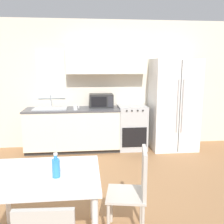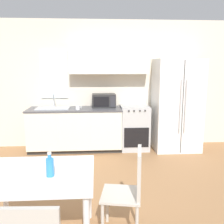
{
  "view_description": "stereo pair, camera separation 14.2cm",
  "coord_description": "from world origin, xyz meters",
  "px_view_note": "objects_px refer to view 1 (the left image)",
  "views": [
    {
      "loc": [
        -0.01,
        -3.21,
        1.76
      ],
      "look_at": [
        0.38,
        0.54,
        1.05
      ],
      "focal_mm": 40.0,
      "sensor_mm": 36.0,
      "label": 1
    },
    {
      "loc": [
        0.13,
        -3.22,
        1.76
      ],
      "look_at": [
        0.38,
        0.54,
        1.05
      ],
      "focal_mm": 40.0,
      "sensor_mm": 36.0,
      "label": 2
    }
  ],
  "objects_px": {
    "microwave": "(101,101)",
    "dining_chair_side": "(136,186)",
    "oven_range": "(132,127)",
    "coffee_mug": "(76,108)",
    "dining_table": "(44,184)",
    "drink_bottle": "(56,167)",
    "refrigerator": "(173,105)"
  },
  "relations": [
    {
      "from": "microwave",
      "to": "dining_chair_side",
      "type": "height_order",
      "value": "microwave"
    },
    {
      "from": "oven_range",
      "to": "coffee_mug",
      "type": "relative_size",
      "value": 7.8
    },
    {
      "from": "coffee_mug",
      "to": "dining_chair_side",
      "type": "height_order",
      "value": "coffee_mug"
    },
    {
      "from": "dining_table",
      "to": "drink_bottle",
      "type": "bearing_deg",
      "value": -29.24
    },
    {
      "from": "refrigerator",
      "to": "dining_chair_side",
      "type": "distance_m",
      "value": 3.03
    },
    {
      "from": "refrigerator",
      "to": "drink_bottle",
      "type": "distance_m",
      "value": 3.54
    },
    {
      "from": "oven_range",
      "to": "coffee_mug",
      "type": "xyz_separation_m",
      "value": [
        -1.17,
        -0.17,
        0.47
      ]
    },
    {
      "from": "dining_table",
      "to": "dining_chair_side",
      "type": "height_order",
      "value": "dining_chair_side"
    },
    {
      "from": "microwave",
      "to": "dining_chair_side",
      "type": "distance_m",
      "value": 2.9
    },
    {
      "from": "dining_table",
      "to": "dining_chair_side",
      "type": "bearing_deg",
      "value": 4.83
    },
    {
      "from": "microwave",
      "to": "dining_chair_side",
      "type": "xyz_separation_m",
      "value": [
        0.18,
        -2.85,
        -0.49
      ]
    },
    {
      "from": "dining_table",
      "to": "dining_chair_side",
      "type": "xyz_separation_m",
      "value": [
        0.91,
        0.08,
        -0.1
      ]
    },
    {
      "from": "refrigerator",
      "to": "dining_chair_side",
      "type": "height_order",
      "value": "refrigerator"
    },
    {
      "from": "coffee_mug",
      "to": "dining_chair_side",
      "type": "bearing_deg",
      "value": -74.82
    },
    {
      "from": "oven_range",
      "to": "dining_table",
      "type": "height_order",
      "value": "oven_range"
    },
    {
      "from": "refrigerator",
      "to": "dining_chair_side",
      "type": "xyz_separation_m",
      "value": [
        -1.34,
        -2.68,
        -0.41
      ]
    },
    {
      "from": "oven_range",
      "to": "microwave",
      "type": "relative_size",
      "value": 1.89
    },
    {
      "from": "dining_chair_side",
      "to": "drink_bottle",
      "type": "distance_m",
      "value": 0.85
    },
    {
      "from": "microwave",
      "to": "coffee_mug",
      "type": "xyz_separation_m",
      "value": [
        -0.52,
        -0.27,
        -0.1
      ]
    },
    {
      "from": "coffee_mug",
      "to": "dining_table",
      "type": "height_order",
      "value": "coffee_mug"
    },
    {
      "from": "refrigerator",
      "to": "drink_bottle",
      "type": "height_order",
      "value": "refrigerator"
    },
    {
      "from": "dining_chair_side",
      "to": "drink_bottle",
      "type": "xyz_separation_m",
      "value": [
        -0.78,
        -0.15,
        0.3
      ]
    },
    {
      "from": "microwave",
      "to": "dining_table",
      "type": "height_order",
      "value": "microwave"
    },
    {
      "from": "microwave",
      "to": "drink_bottle",
      "type": "relative_size",
      "value": 2.11
    },
    {
      "from": "oven_range",
      "to": "microwave",
      "type": "distance_m",
      "value": 0.86
    },
    {
      "from": "dining_table",
      "to": "drink_bottle",
      "type": "distance_m",
      "value": 0.25
    },
    {
      "from": "dining_table",
      "to": "drink_bottle",
      "type": "relative_size",
      "value": 4.6
    },
    {
      "from": "oven_range",
      "to": "dining_chair_side",
      "type": "relative_size",
      "value": 0.99
    },
    {
      "from": "oven_range",
      "to": "drink_bottle",
      "type": "relative_size",
      "value": 4.0
    },
    {
      "from": "microwave",
      "to": "dining_table",
      "type": "xyz_separation_m",
      "value": [
        -0.73,
        -2.92,
        -0.39
      ]
    },
    {
      "from": "dining_chair_side",
      "to": "microwave",
      "type": "bearing_deg",
      "value": 13.82
    },
    {
      "from": "microwave",
      "to": "coffee_mug",
      "type": "distance_m",
      "value": 0.6
    }
  ]
}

